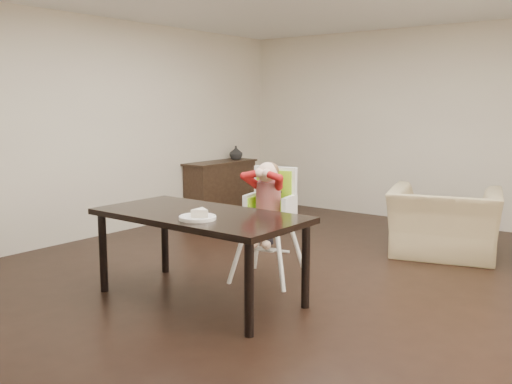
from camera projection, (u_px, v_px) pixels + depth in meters
ground at (290, 283)px, 5.30m from camera, size 7.00×7.00×0.00m
room_walls at (292, 80)px, 5.02m from camera, size 6.02×7.02×2.71m
dining_table at (200, 222)px, 4.76m from camera, size 1.80×0.90×0.75m
high_chair at (269, 197)px, 5.31m from camera, size 0.55×0.55×1.12m
plate at (199, 216)px, 4.47m from camera, size 0.33×0.33×0.08m
armchair at (445, 211)px, 6.18m from camera, size 1.30×1.02×0.99m
sideboard at (221, 187)px, 8.64m from camera, size 0.44×1.26×0.79m
vase at (236, 153)px, 8.86m from camera, size 0.25×0.26×0.20m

